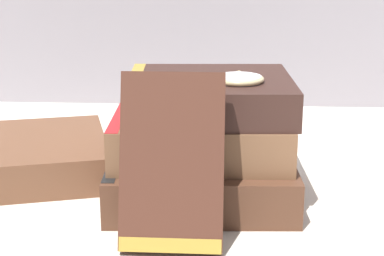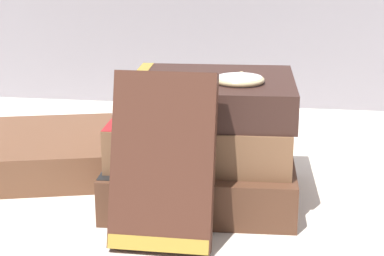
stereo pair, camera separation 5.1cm
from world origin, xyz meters
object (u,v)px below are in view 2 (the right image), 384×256
book_flat_top (207,96)px  reading_glasses (199,140)px  book_flat_middle (198,133)px  book_flat_bottom (198,176)px  book_leaning_front (163,167)px  pocket_watch (239,80)px

book_flat_top → reading_glasses: 0.20m
book_flat_middle → book_flat_top: book_flat_top is taller
book_flat_middle → reading_glasses: (-0.02, 0.17, -0.06)m
book_flat_bottom → reading_glasses: 0.18m
book_flat_bottom → book_leaning_front: bearing=-100.6°
book_flat_middle → book_leaning_front: 0.12m
book_flat_middle → reading_glasses: book_flat_middle is taller
book_flat_bottom → book_leaning_front: book_leaning_front is taller
book_leaning_front → book_flat_middle: bearing=83.6°
book_flat_bottom → pocket_watch: bearing=-18.6°
reading_glasses → book_flat_bottom: bearing=-66.5°
book_flat_top → book_leaning_front: bearing=-104.1°
reading_glasses → book_flat_top: bearing=-63.7°
book_flat_bottom → reading_glasses: book_flat_bottom is taller
book_flat_bottom → book_flat_middle: size_ratio=1.06×
book_flat_bottom → pocket_watch: 0.11m
book_flat_middle → pocket_watch: pocket_watch is taller
book_flat_middle → book_leaning_front: book_leaning_front is taller
book_flat_top → reading_glasses: bearing=96.7°
book_flat_bottom → book_flat_middle: (-0.00, 0.01, 0.04)m
pocket_watch → book_flat_top: bearing=150.9°
book_flat_bottom → reading_glasses: size_ratio=1.62×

